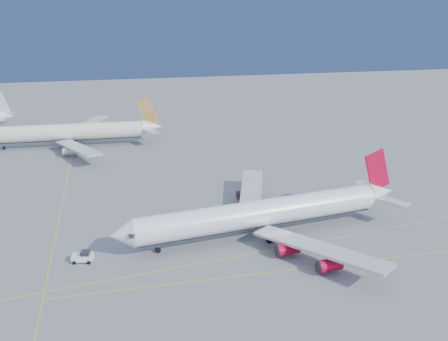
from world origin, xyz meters
TOP-DOWN VIEW (x-y plane):
  - ground at (0.00, 0.00)m, footprint 500.00×500.00m
  - taxiway_lines at (-14.71, 6.34)m, footprint 118.86×140.00m
  - airliner_virgin at (4.92, 2.03)m, footprint 66.86×59.58m
  - airliner_etihad at (-40.39, 85.57)m, footprint 64.29×59.43m
  - pushback_tug at (-33.68, -1.81)m, footprint 4.35×3.12m

SIDE VIEW (x-z plane):
  - ground at x=0.00m, z-range 0.00..0.00m
  - taxiway_lines at x=-14.71m, z-range 0.00..0.02m
  - pushback_tug at x=-33.68m, z-range -0.08..2.19m
  - airliner_virgin at x=4.92m, z-range -3.28..13.23m
  - airliner_etihad at x=-40.39m, z-range -3.28..13.51m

